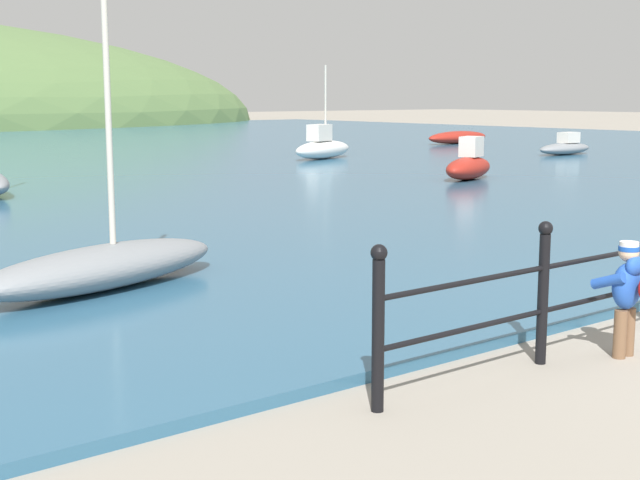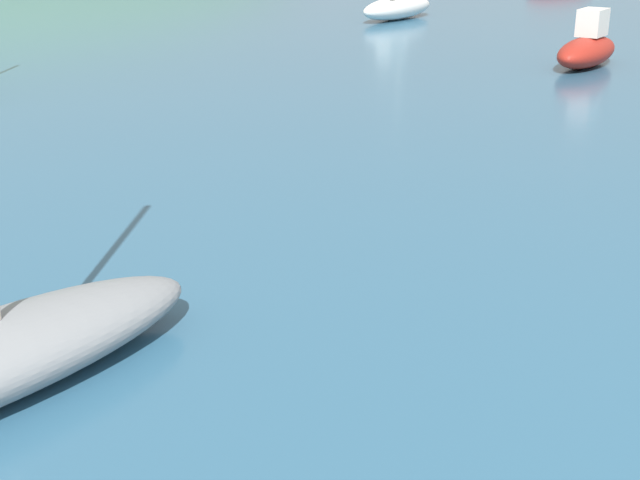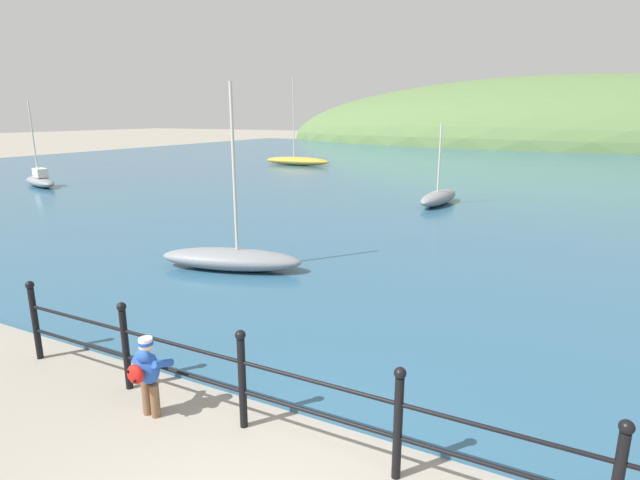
% 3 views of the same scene
% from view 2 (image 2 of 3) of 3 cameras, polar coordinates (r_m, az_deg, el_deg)
% --- Properties ---
extents(boat_far_left, '(2.53, 1.66, 1.09)m').
position_cam_2_polar(boat_far_left, '(18.40, 16.73, 11.67)').
color(boat_far_left, maroon).
rests_on(boat_far_left, water).
extents(boat_white_sailboat, '(3.26, 1.91, 3.13)m').
position_cam_2_polar(boat_white_sailboat, '(25.47, 4.95, 14.75)').
color(boat_white_sailboat, silver).
rests_on(boat_white_sailboat, water).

